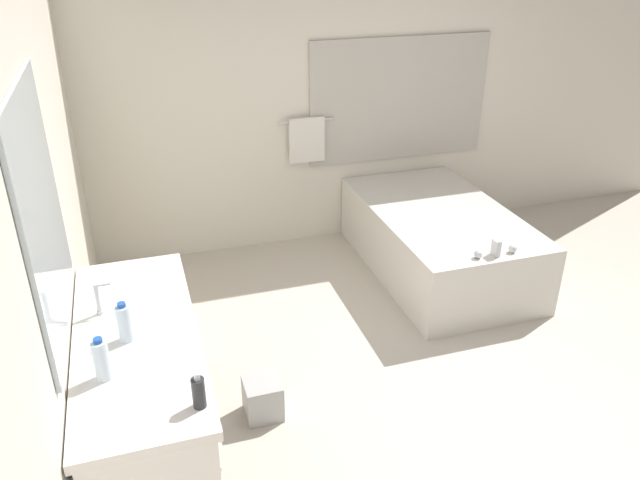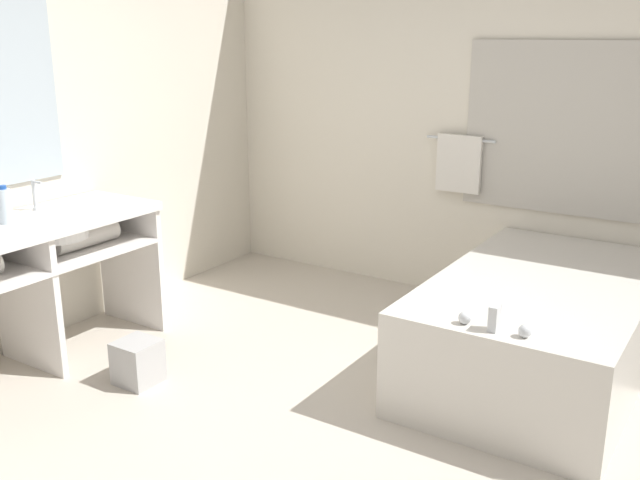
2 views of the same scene
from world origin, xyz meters
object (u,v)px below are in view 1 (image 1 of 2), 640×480
Objects in this scene: water_bottle_1 at (101,360)px; water_bottle_2 at (124,323)px; bathtub at (438,237)px; soap_dispenser at (199,392)px; waste_bin at (263,398)px.

water_bottle_1 reaches higher than water_bottle_2.
soap_dispenser is at bearing -136.85° from bathtub.
soap_dispenser is at bearing -39.44° from water_bottle_1.
water_bottle_1 is 0.29m from water_bottle_2.
water_bottle_1 is at bearing -148.56° from waste_bin.
water_bottle_2 is (0.11, 0.27, -0.00)m from water_bottle_1.
soap_dispenser is 0.71× the size of waste_bin.
bathtub is 3.14m from soap_dispenser.
water_bottle_1 is 1.24× the size of soap_dispenser.
bathtub is 10.80× the size of soap_dispenser.
bathtub is at bearing 34.30° from water_bottle_1.
water_bottle_1 is at bearing -145.70° from bathtub.
water_bottle_2 is 1.11m from waste_bin.
waste_bin is at bearing 17.81° from water_bottle_2.
bathtub is 3.01m from water_bottle_2.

